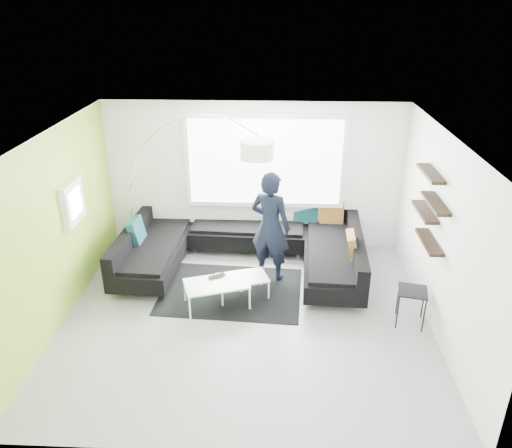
{
  "coord_description": "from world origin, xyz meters",
  "views": [
    {
      "loc": [
        0.44,
        -6.33,
        4.49
      ],
      "look_at": [
        0.11,
        0.9,
        1.16
      ],
      "focal_mm": 35.0,
      "sensor_mm": 36.0,
      "label": 1
    }
  ],
  "objects_px": {
    "side_table": "(411,307)",
    "laptop": "(218,277)",
    "arc_lamp": "(129,191)",
    "coffee_table": "(230,289)",
    "sectional_sofa": "(243,248)",
    "person": "(270,227)"
  },
  "relations": [
    {
      "from": "side_table",
      "to": "laptop",
      "type": "height_order",
      "value": "side_table"
    },
    {
      "from": "sectional_sofa",
      "to": "coffee_table",
      "type": "height_order",
      "value": "sectional_sofa"
    },
    {
      "from": "arc_lamp",
      "to": "coffee_table",
      "type": "bearing_deg",
      "value": -30.07
    },
    {
      "from": "person",
      "to": "side_table",
      "type": "bearing_deg",
      "value": 172.75
    },
    {
      "from": "sectional_sofa",
      "to": "laptop",
      "type": "height_order",
      "value": "sectional_sofa"
    },
    {
      "from": "side_table",
      "to": "coffee_table",
      "type": "bearing_deg",
      "value": 170.28
    },
    {
      "from": "laptop",
      "to": "person",
      "type": "bearing_deg",
      "value": 11.38
    },
    {
      "from": "sectional_sofa",
      "to": "coffee_table",
      "type": "distance_m",
      "value": 1.09
    },
    {
      "from": "side_table",
      "to": "laptop",
      "type": "relative_size",
      "value": 1.66
    },
    {
      "from": "arc_lamp",
      "to": "side_table",
      "type": "height_order",
      "value": "arc_lamp"
    },
    {
      "from": "coffee_table",
      "to": "arc_lamp",
      "type": "height_order",
      "value": "arc_lamp"
    },
    {
      "from": "side_table",
      "to": "person",
      "type": "bearing_deg",
      "value": 149.25
    },
    {
      "from": "coffee_table",
      "to": "sectional_sofa",
      "type": "bearing_deg",
      "value": 64.27
    },
    {
      "from": "coffee_table",
      "to": "arc_lamp",
      "type": "distance_m",
      "value": 2.53
    },
    {
      "from": "coffee_table",
      "to": "side_table",
      "type": "relative_size",
      "value": 2.24
    },
    {
      "from": "coffee_table",
      "to": "arc_lamp",
      "type": "bearing_deg",
      "value": 127.87
    },
    {
      "from": "arc_lamp",
      "to": "side_table",
      "type": "bearing_deg",
      "value": -16.81
    },
    {
      "from": "sectional_sofa",
      "to": "side_table",
      "type": "relative_size",
      "value": 7.59
    },
    {
      "from": "coffee_table",
      "to": "arc_lamp",
      "type": "xyz_separation_m",
      "value": [
        -1.86,
        1.24,
        1.17
      ]
    },
    {
      "from": "sectional_sofa",
      "to": "arc_lamp",
      "type": "height_order",
      "value": "arc_lamp"
    },
    {
      "from": "arc_lamp",
      "to": "side_table",
      "type": "distance_m",
      "value": 5.03
    },
    {
      "from": "coffee_table",
      "to": "side_table",
      "type": "height_order",
      "value": "side_table"
    }
  ]
}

